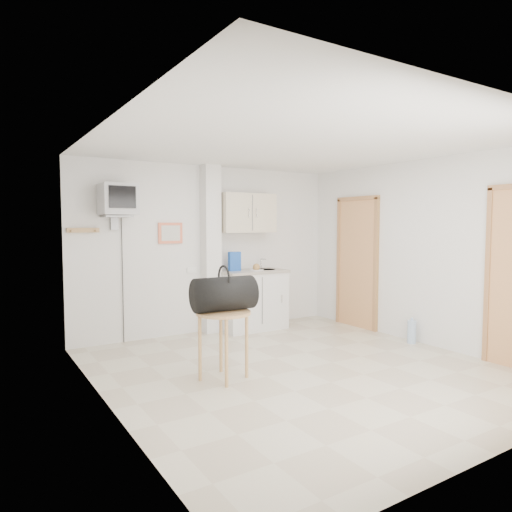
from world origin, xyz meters
TOP-DOWN VIEW (x-y plane):
  - ground at (0.00, 0.00)m, footprint 4.50×4.50m
  - room_envelope at (0.24, 0.09)m, footprint 4.24×4.54m
  - kitchenette at (0.57, 2.00)m, footprint 1.03×0.58m
  - crt_television at (-1.45, 2.02)m, footprint 0.44×0.45m
  - round_table at (-0.89, 0.18)m, footprint 0.57×0.57m
  - duffel_bag at (-0.87, 0.21)m, footprint 0.66×0.39m
  - water_bottle at (1.98, 0.09)m, footprint 0.12×0.12m

SIDE VIEW (x-z plane):
  - ground at x=0.00m, z-range 0.00..0.00m
  - water_bottle at x=1.98m, z-range -0.02..0.34m
  - round_table at x=-0.89m, z-range 0.25..0.97m
  - kitchenette at x=0.57m, z-range -0.25..1.85m
  - duffel_bag at x=-0.87m, z-range 0.66..1.14m
  - room_envelope at x=0.24m, z-range 0.26..2.81m
  - crt_television at x=-1.45m, z-range 0.86..3.01m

